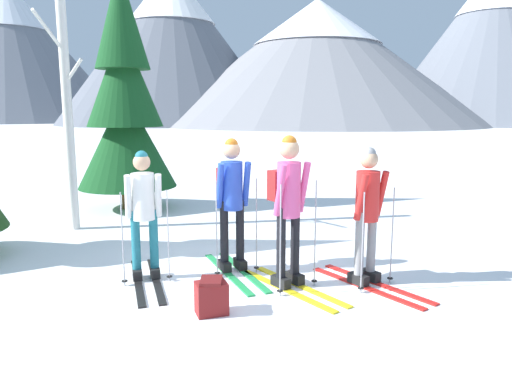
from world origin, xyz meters
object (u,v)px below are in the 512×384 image
Objects in this scene: skier_in_red at (368,211)px; backpack_on_snow_front at (211,297)px; skier_in_white at (143,209)px; skier_in_blue at (232,197)px; birch_tree_tall at (67,98)px; skier_in_pink at (288,202)px; pine_tree_mid at (125,102)px.

skier_in_red is 4.42× the size of backpack_on_snow_front.
skier_in_white is at bearing 130.74° from backpack_on_snow_front.
backpack_on_snow_front is at bearing -96.57° from skier_in_blue.
birch_tree_tall is (-4.57, 2.77, 1.39)m from skier_in_red.
skier_in_pink is 0.37× the size of pine_tree_mid.
skier_in_blue is 1.73m from skier_in_red.
pine_tree_mid is 1.88m from birch_tree_tall.
skier_in_white is 2.74m from skier_in_red.
skier_in_white is at bearing -54.26° from birch_tree_tall.
skier_in_blue is 0.39× the size of birch_tree_tall.
skier_in_blue reaches higher than skier_in_red.
skier_in_white is at bearing -73.08° from pine_tree_mid.
birch_tree_tall is (-1.84, 2.56, 1.40)m from skier_in_white.
skier_in_white reaches higher than backpack_on_snow_front.
backpack_on_snow_front is (-0.85, -0.79, -0.85)m from skier_in_pink.
pine_tree_mid is 6.24m from backpack_on_snow_front.
skier_in_pink is at bearing -38.14° from birch_tree_tall.
skier_in_blue is 0.90m from skier_in_pink.
skier_in_white is at bearing 171.08° from skier_in_pink.
skier_in_pink reaches higher than skier_in_white.
pine_tree_mid reaches higher than skier_in_pink.
birch_tree_tall reaches higher than skier_in_pink.
birch_tree_tall reaches higher than skier_in_red.
pine_tree_mid is (-4.06, 4.57, 1.36)m from skier_in_red.
skier_in_white is at bearing 175.55° from skier_in_red.
skier_in_blue is at bearing 140.03° from skier_in_pink.
skier_in_blue reaches higher than backpack_on_snow_front.
skier_in_blue is at bearing 162.71° from skier_in_red.
skier_in_red is (0.96, 0.07, -0.13)m from skier_in_pink.
skier_in_pink is at bearing -176.11° from skier_in_red.
pine_tree_mid reaches higher than skier_in_red.
backpack_on_snow_front is at bearing -52.71° from birch_tree_tall.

